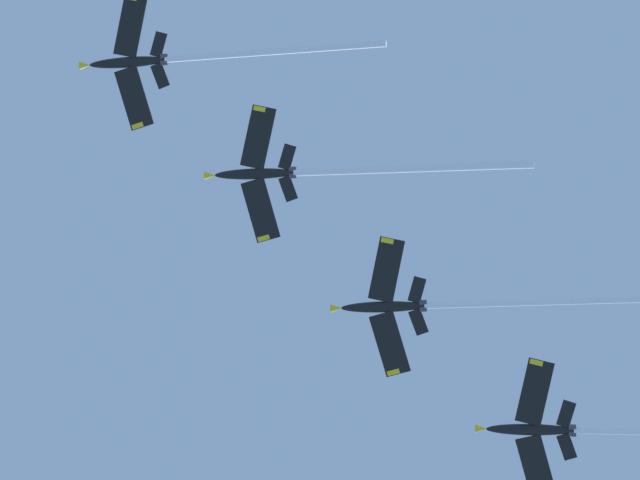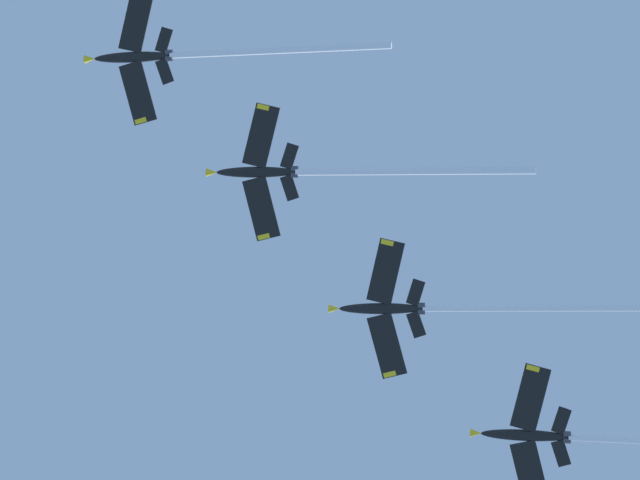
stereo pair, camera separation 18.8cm
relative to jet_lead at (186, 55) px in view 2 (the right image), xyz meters
The scene contains 4 objects.
jet_lead is the anchor object (origin of this frame).
jet_second 26.96m from the jet_lead, ahead, with size 36.20×34.06×10.91m.
jet_third 50.80m from the jet_lead, ahead, with size 32.94×31.72×9.11m.
jet_fourth 78.15m from the jet_lead, ahead, with size 35.04×32.94×10.88m.
Camera 2 is at (53.98, 9.50, 1.68)m, focal length 62.21 mm.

